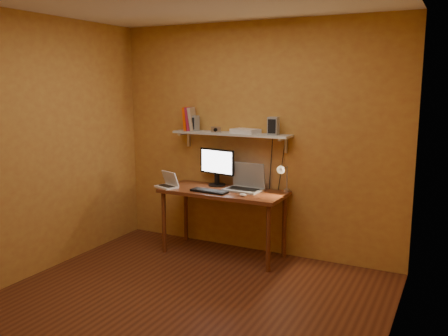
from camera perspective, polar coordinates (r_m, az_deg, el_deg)
The scene contains 14 objects.
room at distance 3.96m, azimuth -5.32°, elevation 1.07°, with size 3.44×3.24×2.64m.
desk at distance 5.30m, azimuth -0.09°, elevation -3.58°, with size 1.40×0.60×0.75m.
wall_shelf at distance 5.35m, azimuth 0.85°, elevation 4.10°, with size 1.40×0.25×0.21m.
monitor at distance 5.48m, azimuth -0.86°, elevation 0.35°, with size 0.47×0.23×0.43m.
laptop at distance 5.29m, azimuth 2.61°, elevation -1.81°, with size 0.42×0.32×0.30m.
netbook at distance 5.45m, azimuth -6.74°, elevation -1.80°, with size 0.29×0.25×0.18m.
keyboard at distance 5.19m, azimuth -1.79°, elevation -2.79°, with size 0.42×0.14×0.02m, color black.
mouse at distance 4.99m, azimuth 2.31°, elevation -3.25°, with size 0.09×0.06×0.03m, color white.
desk_lamp at distance 5.09m, azimuth 7.19°, elevation -0.83°, with size 0.09×0.23×0.38m.
speaker_left at distance 5.57m, azimuth -3.65°, elevation 5.40°, with size 0.10×0.10×0.18m, color gray.
speaker_right at distance 5.13m, azimuth 5.96°, elevation 5.05°, with size 0.11×0.11×0.19m, color gray.
books at distance 5.60m, azimuth -4.15°, elevation 5.92°, with size 0.17×0.20×0.28m.
shelf_camera at distance 5.36m, azimuth -0.98°, elevation 4.64°, with size 0.12×0.06×0.07m.
router at distance 5.28m, azimuth 2.60°, elevation 4.46°, with size 0.30×0.20×0.05m, color white.
Camera 1 is at (2.09, -3.31, 1.92)m, focal length 38.00 mm.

